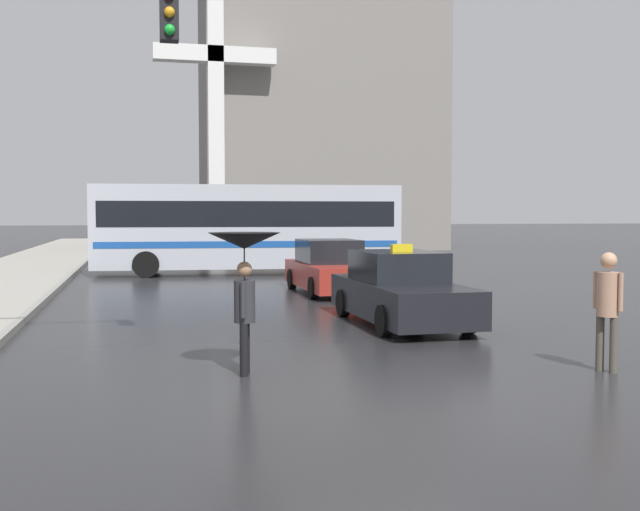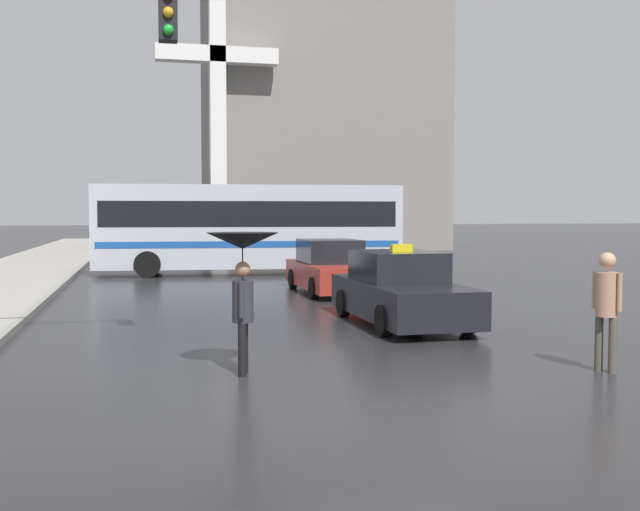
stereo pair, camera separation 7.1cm
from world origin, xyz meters
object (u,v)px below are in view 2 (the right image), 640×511
pedestrian_with_umbrella (243,261)px  city_bus (249,225)px  traffic_light (35,87)px  sedan_red (331,269)px  pedestrian_man (607,301)px  taxi (400,291)px  monument_cross (218,98)px

pedestrian_with_umbrella → city_bus: bearing=6.3°
city_bus → traffic_light: bearing=-13.0°
sedan_red → traffic_light: size_ratio=0.78×
sedan_red → pedestrian_man: 11.72m
sedan_red → pedestrian_with_umbrella: size_ratio=2.31×
sedan_red → pedestrian_with_umbrella: pedestrian_with_umbrella is taller
taxi → traffic_light: traffic_light is taller
city_bus → pedestrian_with_umbrella: bearing=-3.1°
city_bus → pedestrian_with_umbrella: city_bus is taller
city_bus → traffic_light: (-5.49, -16.70, 2.29)m
taxi → sedan_red: (0.12, 6.40, 0.01)m
sedan_red → pedestrian_with_umbrella: bearing=69.5°
city_bus → traffic_light: size_ratio=1.93×
sedan_red → traffic_light: (-6.87, -9.38, 3.47)m
pedestrian_with_umbrella → traffic_light: size_ratio=0.34×
city_bus → taxi: bearing=10.4°
pedestrian_man → taxi: bearing=169.9°
pedestrian_man → traffic_light: 8.92m
taxi → traffic_light: bearing=23.8°
pedestrian_with_umbrella → pedestrian_man: (5.15, -1.04, -0.60)m
sedan_red → pedestrian_man: bearing=95.7°
sedan_red → city_bus: size_ratio=0.40×
pedestrian_man → monument_cross: bearing=159.9°
taxi → city_bus: city_bus is taller
city_bus → traffic_light: 17.72m
city_bus → pedestrian_man: (2.56, -18.97, -0.83)m
city_bus → pedestrian_man: city_bus is taller
city_bus → traffic_light: traffic_light is taller
sedan_red → pedestrian_man: (1.17, -11.65, 0.35)m
sedan_red → monument_cross: monument_cross is taller
pedestrian_with_umbrella → traffic_light: 4.03m
city_bus → monument_cross: size_ratio=0.74×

